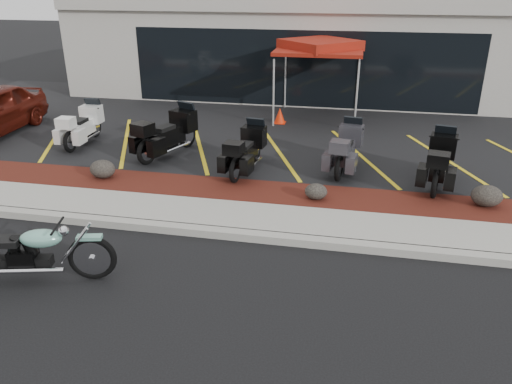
% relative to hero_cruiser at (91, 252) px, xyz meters
% --- Properties ---
extents(ground, '(90.00, 90.00, 0.00)m').
position_rel_hero_cruiser_xyz_m(ground, '(1.93, 0.88, -0.51)').
color(ground, black).
rests_on(ground, ground).
extents(curb, '(24.00, 0.25, 0.15)m').
position_rel_hero_cruiser_xyz_m(curb, '(1.93, 1.78, -0.43)').
color(curb, gray).
rests_on(curb, ground).
extents(sidewalk, '(24.00, 1.20, 0.15)m').
position_rel_hero_cruiser_xyz_m(sidewalk, '(1.93, 2.48, -0.43)').
color(sidewalk, gray).
rests_on(sidewalk, ground).
extents(mulch_bed, '(24.00, 1.20, 0.16)m').
position_rel_hero_cruiser_xyz_m(mulch_bed, '(1.93, 3.68, -0.43)').
color(mulch_bed, '#370D0C').
rests_on(mulch_bed, ground).
extents(upper_lot, '(26.00, 9.60, 0.15)m').
position_rel_hero_cruiser_xyz_m(upper_lot, '(1.93, 9.08, -0.43)').
color(upper_lot, black).
rests_on(upper_lot, ground).
extents(dealership_building, '(18.00, 8.16, 4.00)m').
position_rel_hero_cruiser_xyz_m(dealership_building, '(1.93, 15.35, 1.50)').
color(dealership_building, '#A39E93').
rests_on(dealership_building, ground).
extents(boulder_left, '(0.59, 0.49, 0.42)m').
position_rel_hero_cruiser_xyz_m(boulder_left, '(-1.74, 3.73, -0.14)').
color(boulder_left, black).
rests_on(boulder_left, mulch_bed).
extents(boulder_mid, '(0.47, 0.39, 0.33)m').
position_rel_hero_cruiser_xyz_m(boulder_mid, '(3.21, 3.49, -0.18)').
color(boulder_mid, black).
rests_on(boulder_mid, mulch_bed).
extents(boulder_right, '(0.62, 0.51, 0.44)m').
position_rel_hero_cruiser_xyz_m(boulder_right, '(6.63, 3.83, -0.13)').
color(boulder_right, black).
rests_on(boulder_right, mulch_bed).
extents(hero_cruiser, '(2.96, 1.40, 1.01)m').
position_rel_hero_cruiser_xyz_m(hero_cruiser, '(0.00, 0.00, 0.00)').
color(hero_cruiser, '#6CA896').
rests_on(hero_cruiser, ground).
extents(touring_white, '(0.79, 1.97, 1.14)m').
position_rel_hero_cruiser_xyz_m(touring_white, '(-3.48, 6.68, 0.21)').
color(touring_white, silver).
rests_on(touring_white, upper_lot).
extents(touring_black_front, '(1.54, 2.34, 1.27)m').
position_rel_hero_cruiser_xyz_m(touring_black_front, '(-0.54, 6.28, 0.28)').
color(touring_black_front, black).
rests_on(touring_black_front, upper_lot).
extents(touring_black_mid, '(0.99, 2.05, 1.15)m').
position_rel_hero_cruiser_xyz_m(touring_black_mid, '(1.51, 5.49, 0.22)').
color(touring_black_mid, black).
rests_on(touring_black_mid, upper_lot).
extents(touring_grey, '(1.07, 2.08, 1.16)m').
position_rel_hero_cruiser_xyz_m(touring_grey, '(3.85, 6.05, 0.22)').
color(touring_grey, '#323137').
rests_on(touring_grey, upper_lot).
extents(touring_black_rear, '(1.19, 2.18, 1.20)m').
position_rel_hero_cruiser_xyz_m(touring_black_rear, '(5.95, 5.53, 0.24)').
color(touring_black_rear, black).
rests_on(touring_black_rear, upper_lot).
extents(traffic_cone, '(0.35, 0.35, 0.49)m').
position_rel_hero_cruiser_xyz_m(traffic_cone, '(1.54, 9.23, -0.11)').
color(traffic_cone, red).
rests_on(traffic_cone, upper_lot).
extents(popup_canopy, '(3.23, 3.23, 2.50)m').
position_rel_hero_cruiser_xyz_m(popup_canopy, '(2.64, 10.10, 1.91)').
color(popup_canopy, silver).
rests_on(popup_canopy, upper_lot).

